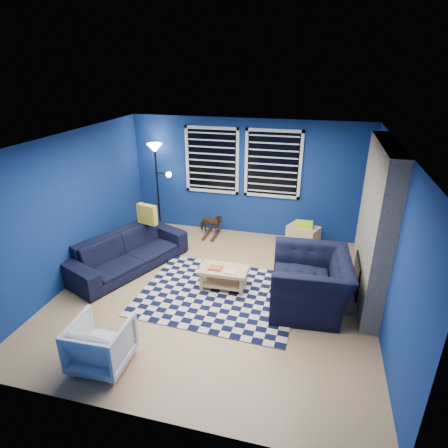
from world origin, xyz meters
The scene contains 18 objects.
floor centered at (0.00, 0.00, 0.00)m, with size 5.00×5.00×0.00m, color tan.
ceiling centered at (0.00, 0.00, 2.50)m, with size 5.00×5.00×0.00m, color white.
wall_back centered at (0.00, 2.50, 1.25)m, with size 5.00×5.00×0.00m, color navy.
wall_left centered at (-2.50, 0.00, 1.25)m, with size 5.00×5.00×0.00m, color navy.
wall_right centered at (2.50, 0.00, 1.25)m, with size 5.00×5.00×0.00m, color navy.
fireplace centered at (2.36, 0.50, 1.20)m, with size 0.65×2.00×2.50m.
window_left centered at (-0.75, 2.46, 1.60)m, with size 1.17×0.06×1.42m.
window_right centered at (0.55, 2.46, 1.60)m, with size 1.17×0.06×1.42m.
tv centered at (2.45, 2.00, 1.40)m, with size 0.07×1.00×0.58m.
rug centered at (0.06, -0.04, 0.01)m, with size 2.50×2.00×0.02m, color black.
sofa centered at (-1.77, 0.39, 0.33)m, with size 0.89×2.27×0.66m, color black.
armchair_big centered at (1.51, 0.01, 0.43)m, with size 1.15×1.32×0.86m, color black.
armchair_bent centered at (-0.94, -1.89, 0.32)m, with size 0.68×0.70×0.64m, color gray.
rocking_horse centered at (-0.68, 2.11, 0.29)m, with size 0.51×0.23×0.43m, color #4C2818.
coffee_table centered at (0.10, 0.15, 0.28)m, with size 0.80×0.47×0.40m.
cabinet centered at (1.29, 1.97, 0.26)m, with size 0.70×0.60×0.59m.
floor_lamp centered at (-1.93, 2.25, 1.59)m, with size 0.53×0.32×1.94m.
throw_pillow centered at (-1.62, 0.98, 0.85)m, with size 0.40×0.12×0.38m, color gold.
Camera 1 is at (1.45, -5.06, 3.51)m, focal length 30.00 mm.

